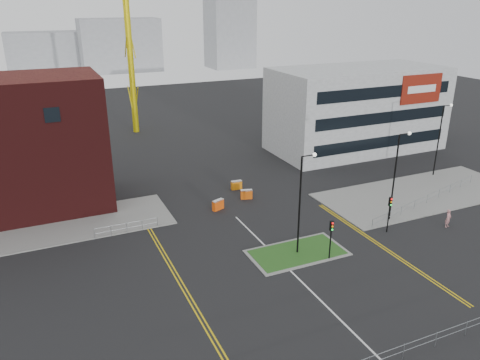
# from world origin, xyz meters

# --- Properties ---
(ground) EXTENTS (200.00, 200.00, 0.00)m
(ground) POSITION_xyz_m (0.00, 0.00, 0.00)
(ground) COLOR black
(ground) RESTS_ON ground
(pavement_left) EXTENTS (28.00, 8.00, 0.12)m
(pavement_left) POSITION_xyz_m (-20.00, 22.00, 0.06)
(pavement_left) COLOR slate
(pavement_left) RESTS_ON ground
(pavement_right) EXTENTS (24.00, 10.00, 0.12)m
(pavement_right) POSITION_xyz_m (22.00, 14.00, 0.06)
(pavement_right) COLOR slate
(pavement_right) RESTS_ON ground
(island_kerb) EXTENTS (8.60, 4.60, 0.08)m
(island_kerb) POSITION_xyz_m (2.00, 8.00, 0.04)
(island_kerb) COLOR slate
(island_kerb) RESTS_ON ground
(grass_island) EXTENTS (8.00, 4.00, 0.12)m
(grass_island) POSITION_xyz_m (2.00, 8.00, 0.06)
(grass_island) COLOR #1F4C19
(grass_island) RESTS_ON ground
(office_block) EXTENTS (25.00, 12.20, 12.00)m
(office_block) POSITION_xyz_m (26.01, 31.97, 6.00)
(office_block) COLOR #9DA0A2
(office_block) RESTS_ON ground
(streetlamp_island) EXTENTS (1.46, 0.36, 9.18)m
(streetlamp_island) POSITION_xyz_m (2.22, 8.00, 5.41)
(streetlamp_island) COLOR black
(streetlamp_island) RESTS_ON ground
(streetlamp_right_near) EXTENTS (1.46, 0.36, 9.18)m
(streetlamp_right_near) POSITION_xyz_m (14.22, 10.00, 5.41)
(streetlamp_right_near) COLOR black
(streetlamp_right_near) RESTS_ON ground
(streetlamp_right_far) EXTENTS (1.46, 0.36, 9.18)m
(streetlamp_right_far) POSITION_xyz_m (28.22, 18.00, 5.41)
(streetlamp_right_far) COLOR black
(streetlamp_right_far) RESTS_ON ground
(traffic_light_island) EXTENTS (0.28, 0.33, 3.65)m
(traffic_light_island) POSITION_xyz_m (4.00, 5.98, 2.57)
(traffic_light_island) COLOR black
(traffic_light_island) RESTS_ON ground
(traffic_light_right) EXTENTS (0.28, 0.33, 3.65)m
(traffic_light_right) POSITION_xyz_m (12.00, 7.98, 2.57)
(traffic_light_right) COLOR black
(traffic_light_right) RESTS_ON ground
(railing_front) EXTENTS (24.05, 0.05, 1.10)m
(railing_front) POSITION_xyz_m (0.00, -6.00, 0.78)
(railing_front) COLOR gray
(railing_front) RESTS_ON ground
(railing_left) EXTENTS (6.05, 0.05, 1.10)m
(railing_left) POSITION_xyz_m (-11.00, 18.00, 0.74)
(railing_left) COLOR gray
(railing_left) RESTS_ON ground
(railing_right) EXTENTS (19.05, 5.05, 1.10)m
(railing_right) POSITION_xyz_m (20.50, 11.50, 0.78)
(railing_right) COLOR gray
(railing_right) RESTS_ON ground
(centre_line) EXTENTS (0.15, 30.00, 0.01)m
(centre_line) POSITION_xyz_m (0.00, 2.00, 0.01)
(centre_line) COLOR silver
(centre_line) RESTS_ON ground
(yellow_left_a) EXTENTS (0.12, 24.00, 0.01)m
(yellow_left_a) POSITION_xyz_m (-9.00, 10.00, 0.01)
(yellow_left_a) COLOR gold
(yellow_left_a) RESTS_ON ground
(yellow_left_b) EXTENTS (0.12, 24.00, 0.01)m
(yellow_left_b) POSITION_xyz_m (-8.70, 10.00, 0.01)
(yellow_left_b) COLOR gold
(yellow_left_b) RESTS_ON ground
(yellow_right_a) EXTENTS (0.12, 20.00, 0.01)m
(yellow_right_a) POSITION_xyz_m (9.50, 6.00, 0.01)
(yellow_right_a) COLOR gold
(yellow_right_a) RESTS_ON ground
(yellow_right_b) EXTENTS (0.12, 20.00, 0.01)m
(yellow_right_b) POSITION_xyz_m (9.80, 6.00, 0.01)
(yellow_right_b) COLOR gold
(yellow_right_b) RESTS_ON ground
(skyline_b) EXTENTS (24.00, 12.00, 16.00)m
(skyline_b) POSITION_xyz_m (10.00, 130.00, 8.00)
(skyline_b) COLOR gray
(skyline_b) RESTS_ON ground
(skyline_c) EXTENTS (14.00, 12.00, 28.00)m
(skyline_c) POSITION_xyz_m (45.00, 125.00, 14.00)
(skyline_c) COLOR gray
(skyline_c) RESTS_ON ground
(skyline_d) EXTENTS (30.00, 12.00, 12.00)m
(skyline_d) POSITION_xyz_m (-8.00, 140.00, 6.00)
(skyline_d) COLOR gray
(skyline_d) RESTS_ON ground
(pedestrian) EXTENTS (0.77, 0.61, 1.85)m
(pedestrian) POSITION_xyz_m (18.20, 6.45, 0.92)
(pedestrian) COLOR tan
(pedestrian) RESTS_ON ground
(barrier_left) EXTENTS (1.40, 0.92, 1.12)m
(barrier_left) POSITION_xyz_m (-1.00, 19.48, 0.61)
(barrier_left) COLOR #F6520D
(barrier_left) RESTS_ON ground
(barrier_mid) EXTENTS (1.37, 0.76, 1.09)m
(barrier_mid) POSITION_xyz_m (3.00, 20.91, 0.59)
(barrier_mid) COLOR #D2500B
(barrier_mid) RESTS_ON ground
(barrier_right) EXTENTS (1.30, 0.50, 1.07)m
(barrier_right) POSITION_xyz_m (3.13, 24.00, 0.58)
(barrier_right) COLOR orange
(barrier_right) RESTS_ON ground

